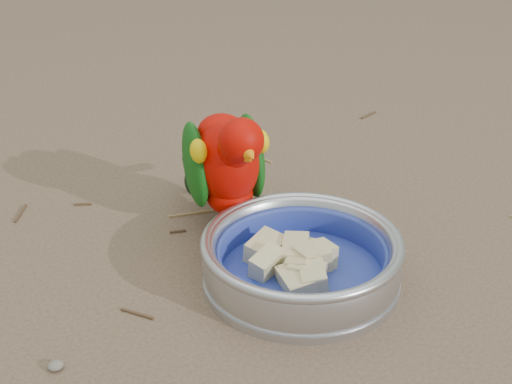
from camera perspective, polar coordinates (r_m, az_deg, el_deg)
name	(u,v)px	position (r m, az deg, el deg)	size (l,w,h in m)	color
ground	(336,292)	(0.92, 5.83, -7.22)	(60.00, 60.00, 0.00)	brown
food_bowl	(301,278)	(0.92, 3.31, -6.24)	(0.23, 0.23, 0.02)	#B2B2BA
bowl_wall	(302,256)	(0.91, 3.36, -4.67)	(0.23, 0.23, 0.04)	#B2B2BA
fruit_wedges	(302,261)	(0.91, 3.35, -5.04)	(0.14, 0.14, 0.03)	#D3C389
lory_parrot	(227,172)	(0.99, -2.10, 1.44)	(0.10, 0.21, 0.17)	#B80700
ground_debris	(341,264)	(0.96, 6.21, -5.20)	(0.90, 0.80, 0.01)	olive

